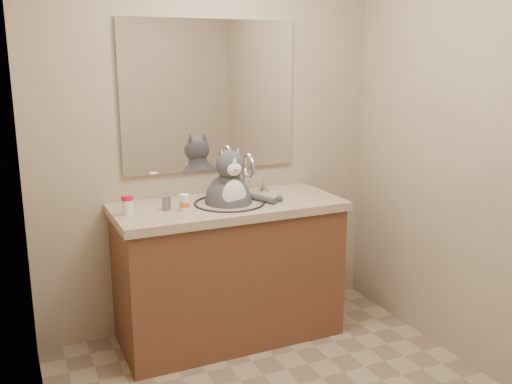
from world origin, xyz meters
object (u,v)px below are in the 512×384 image
pill_bottle_redcap (128,205)px  grey_canister (167,203)px  pill_bottle_orange (184,203)px  cat (229,200)px

pill_bottle_redcap → grey_canister: size_ratio=1.39×
pill_bottle_redcap → pill_bottle_orange: 0.31m
pill_bottle_redcap → grey_canister: (0.22, 0.02, -0.02)m
pill_bottle_orange → grey_canister: bearing=142.3°
pill_bottle_orange → grey_canister: (-0.08, 0.06, -0.01)m
grey_canister → cat: bearing=-0.3°
cat → pill_bottle_orange: cat is taller
pill_bottle_orange → cat: bearing=12.1°
pill_bottle_redcap → pill_bottle_orange: bearing=-9.3°
cat → pill_bottle_redcap: bearing=-176.9°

